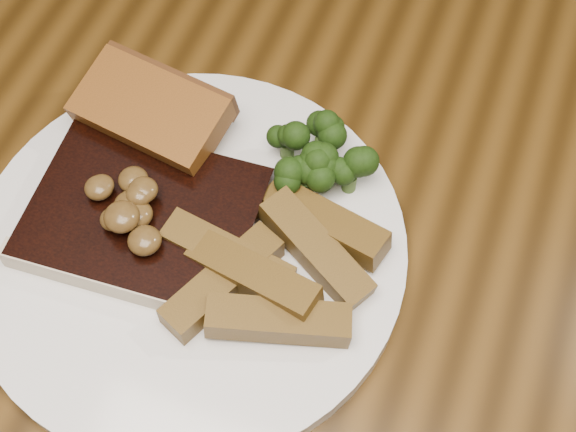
# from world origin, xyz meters

# --- Properties ---
(dining_table) EXTENTS (1.60, 0.90, 0.75)m
(dining_table) POSITION_xyz_m (0.00, 0.00, 0.66)
(dining_table) COLOR #4A2F0E
(dining_table) RESTS_ON ground
(plate) EXTENTS (0.31, 0.31, 0.01)m
(plate) POSITION_xyz_m (-0.06, -0.03, 0.76)
(plate) COLOR white
(plate) RESTS_ON dining_table
(steak) EXTENTS (0.16, 0.13, 0.02)m
(steak) POSITION_xyz_m (-0.09, -0.03, 0.77)
(steak) COLOR black
(steak) RESTS_ON plate
(steak_bone) EXTENTS (0.16, 0.02, 0.02)m
(steak_bone) POSITION_xyz_m (-0.09, -0.08, 0.77)
(steak_bone) COLOR beige
(steak_bone) RESTS_ON plate
(mushroom_pile) EXTENTS (0.07, 0.07, 0.03)m
(mushroom_pile) POSITION_xyz_m (-0.09, -0.03, 0.80)
(mushroom_pile) COLOR brown
(mushroom_pile) RESTS_ON steak
(garlic_bread) EXTENTS (0.12, 0.08, 0.02)m
(garlic_bread) POSITION_xyz_m (-0.12, 0.05, 0.77)
(garlic_bread) COLOR brown
(garlic_bread) RESTS_ON plate
(potato_wedges) EXTENTS (0.12, 0.12, 0.02)m
(potato_wedges) POSITION_xyz_m (0.03, -0.03, 0.77)
(potato_wedges) COLOR brown
(potato_wedges) RESTS_ON plate
(broccoli_cluster) EXTENTS (0.06, 0.06, 0.04)m
(broccoli_cluster) POSITION_xyz_m (0.01, 0.06, 0.78)
(broccoli_cluster) COLOR #1B350C
(broccoli_cluster) RESTS_ON plate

